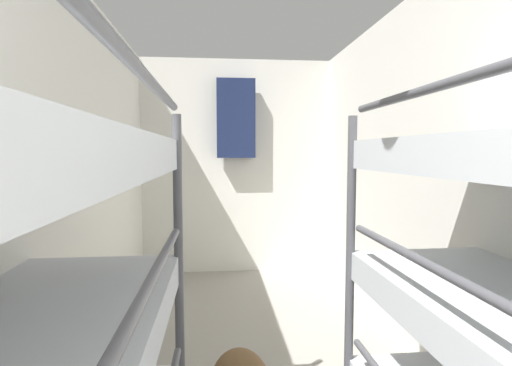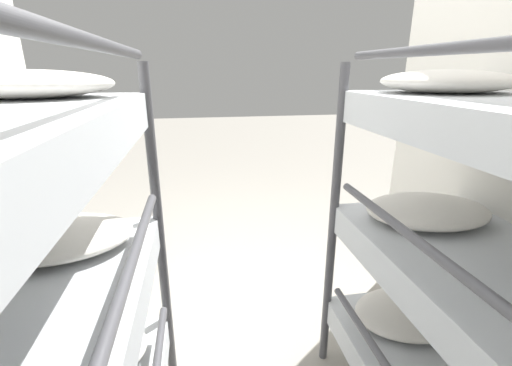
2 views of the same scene
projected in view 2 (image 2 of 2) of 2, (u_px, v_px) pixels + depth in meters
ground_plane at (238, 301)px, 2.45m from camera, size 20.00×20.00×0.00m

